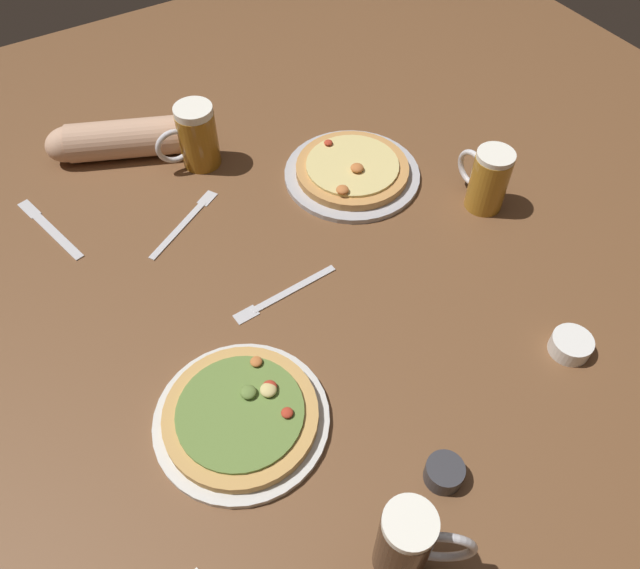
% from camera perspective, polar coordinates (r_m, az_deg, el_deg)
% --- Properties ---
extents(ground_plane, '(2.40, 2.40, 0.03)m').
position_cam_1_polar(ground_plane, '(1.18, 0.00, -1.07)').
color(ground_plane, brown).
extents(pizza_plate_near, '(0.28, 0.28, 0.05)m').
position_cam_1_polar(pizza_plate_near, '(1.01, -7.29, -12.02)').
color(pizza_plate_near, silver).
rests_on(pizza_plate_near, ground_plane).
extents(pizza_plate_far, '(0.30, 0.30, 0.05)m').
position_cam_1_polar(pizza_plate_far, '(1.38, 2.99, 10.45)').
color(pizza_plate_far, '#B2B2B7').
rests_on(pizza_plate_far, ground_plane).
extents(beer_mug_dark, '(0.12, 0.10, 0.17)m').
position_cam_1_polar(beer_mug_dark, '(0.87, 8.15, -22.63)').
color(beer_mug_dark, black).
rests_on(beer_mug_dark, ground_plane).
extents(beer_mug_amber, '(0.08, 0.13, 0.14)m').
position_cam_1_polar(beer_mug_amber, '(1.33, 15.27, 9.40)').
color(beer_mug_amber, '#B27A23').
rests_on(beer_mug_amber, ground_plane).
extents(beer_mug_pale, '(0.14, 0.09, 0.15)m').
position_cam_1_polar(beer_mug_pale, '(1.41, -11.41, 13.27)').
color(beer_mug_pale, '#9E6619').
rests_on(beer_mug_pale, ground_plane).
extents(ramekin_sauce, '(0.07, 0.07, 0.03)m').
position_cam_1_polar(ramekin_sauce, '(1.16, 22.21, -5.21)').
color(ramekin_sauce, white).
rests_on(ramekin_sauce, ground_plane).
extents(ramekin_butter, '(0.06, 0.06, 0.04)m').
position_cam_1_polar(ramekin_butter, '(0.98, 11.42, -16.73)').
color(ramekin_butter, '#333338').
rests_on(ramekin_butter, ground_plane).
extents(fork_left, '(0.20, 0.13, 0.01)m').
position_cam_1_polar(fork_left, '(1.31, -12.38, 5.71)').
color(fork_left, silver).
rests_on(fork_left, ground_plane).
extents(knife_right, '(0.08, 0.23, 0.01)m').
position_cam_1_polar(knife_right, '(1.39, -23.79, 4.81)').
color(knife_right, silver).
rests_on(knife_right, ground_plane).
extents(fork_spare, '(0.22, 0.03, 0.01)m').
position_cam_1_polar(fork_spare, '(1.16, -3.41, -0.89)').
color(fork_spare, silver).
rests_on(fork_spare, ground_plane).
extents(diner_arm, '(0.31, 0.18, 0.09)m').
position_cam_1_polar(diner_arm, '(1.49, -18.59, 12.57)').
color(diner_arm, tan).
rests_on(diner_arm, ground_plane).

